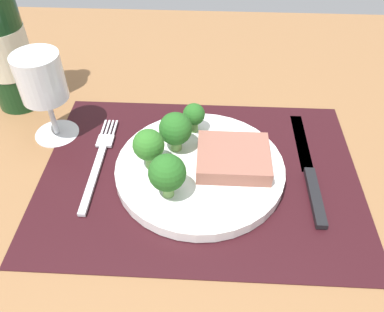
{
  "coord_description": "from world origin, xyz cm",
  "views": [
    {
      "loc": [
        0.95,
        -38.95,
        40.35
      ],
      "look_at": [
        -1.19,
        1.72,
        1.9
      ],
      "focal_mm": 37.17,
      "sensor_mm": 36.0,
      "label": 1
    }
  ],
  "objects_px": {
    "fork": "(99,161)",
    "wine_glass": "(42,83)",
    "steak": "(233,158)",
    "wine_bottle": "(2,42)",
    "plate": "(200,169)",
    "knife": "(309,173)"
  },
  "relations": [
    {
      "from": "plate",
      "to": "wine_bottle",
      "type": "distance_m",
      "value": 0.37
    },
    {
      "from": "steak",
      "to": "wine_glass",
      "type": "distance_m",
      "value": 0.29
    },
    {
      "from": "fork",
      "to": "wine_glass",
      "type": "distance_m",
      "value": 0.13
    },
    {
      "from": "plate",
      "to": "wine_bottle",
      "type": "height_order",
      "value": "wine_bottle"
    },
    {
      "from": "plate",
      "to": "knife",
      "type": "height_order",
      "value": "plate"
    },
    {
      "from": "fork",
      "to": "wine_glass",
      "type": "height_order",
      "value": "wine_glass"
    },
    {
      "from": "fork",
      "to": "wine_glass",
      "type": "bearing_deg",
      "value": 142.92
    },
    {
      "from": "plate",
      "to": "knife",
      "type": "distance_m",
      "value": 0.15
    },
    {
      "from": "plate",
      "to": "steak",
      "type": "bearing_deg",
      "value": 6.92
    },
    {
      "from": "steak",
      "to": "knife",
      "type": "height_order",
      "value": "steak"
    },
    {
      "from": "steak",
      "to": "wine_bottle",
      "type": "distance_m",
      "value": 0.4
    },
    {
      "from": "plate",
      "to": "fork",
      "type": "relative_size",
      "value": 1.22
    },
    {
      "from": "steak",
      "to": "wine_glass",
      "type": "relative_size",
      "value": 0.71
    },
    {
      "from": "plate",
      "to": "wine_bottle",
      "type": "relative_size",
      "value": 0.79
    },
    {
      "from": "wine_bottle",
      "to": "wine_glass",
      "type": "height_order",
      "value": "wine_bottle"
    },
    {
      "from": "wine_bottle",
      "to": "knife",
      "type": "bearing_deg",
      "value": -18.23
    },
    {
      "from": "wine_bottle",
      "to": "fork",
      "type": "bearing_deg",
      "value": -41.01
    },
    {
      "from": "knife",
      "to": "wine_glass",
      "type": "height_order",
      "value": "wine_glass"
    },
    {
      "from": "knife",
      "to": "wine_glass",
      "type": "distance_m",
      "value": 0.4
    },
    {
      "from": "knife",
      "to": "wine_glass",
      "type": "bearing_deg",
      "value": 166.07
    },
    {
      "from": "plate",
      "to": "steak",
      "type": "distance_m",
      "value": 0.05
    },
    {
      "from": "plate",
      "to": "steak",
      "type": "xyz_separation_m",
      "value": [
        0.05,
        0.01,
        0.02
      ]
    }
  ]
}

